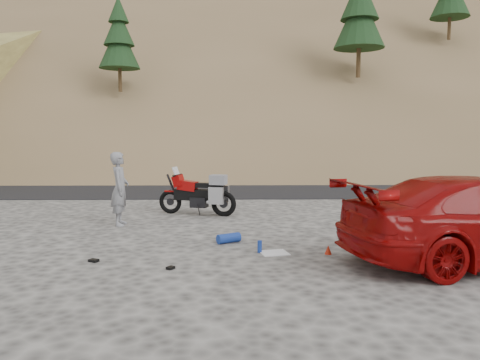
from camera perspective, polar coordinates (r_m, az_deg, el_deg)
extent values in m
plane|color=#43413E|center=(9.72, -9.94, -6.87)|extent=(140.00, 140.00, 0.00)
cube|color=black|center=(18.55, -5.60, -0.92)|extent=(120.00, 7.00, 0.05)
cube|color=brown|center=(39.82, -0.22, 14.07)|extent=(110.00, 51.90, 46.72)
cube|color=brown|center=(39.87, -0.22, 14.50)|extent=(110.00, 43.28, 36.46)
cube|color=brown|center=(60.57, -0.47, 16.87)|extent=(120.00, 40.00, 30.00)
cylinder|color=#392714|center=(24.18, -14.42, 12.05)|extent=(0.17, 0.17, 1.40)
cone|color=black|center=(24.41, -14.51, 15.65)|extent=(2.00, 2.00, 2.25)
cone|color=black|center=(24.58, -14.56, 17.60)|extent=(1.50, 1.50, 1.76)
cone|color=black|center=(24.78, -14.61, 19.53)|extent=(1.00, 1.00, 1.26)
cylinder|color=#392714|center=(25.52, 14.24, 14.07)|extent=(0.22, 0.22, 1.82)
cone|color=black|center=(25.90, 14.35, 18.47)|extent=(2.60, 2.60, 2.92)
cylinder|color=#392714|center=(30.73, 24.16, 16.77)|extent=(0.18, 0.18, 1.54)
torus|color=black|center=(12.48, -8.49, -2.64)|extent=(0.63, 0.28, 0.63)
cylinder|color=black|center=(12.48, -8.49, -2.64)|extent=(0.20, 0.11, 0.19)
torus|color=black|center=(11.97, -2.00, -2.93)|extent=(0.68, 0.31, 0.66)
cylinder|color=black|center=(11.97, -2.00, -2.93)|extent=(0.22, 0.13, 0.21)
cylinder|color=black|center=(12.41, -8.19, -1.05)|extent=(0.36, 0.15, 0.77)
cylinder|color=black|center=(12.32, -7.64, 0.60)|extent=(0.20, 0.58, 0.04)
cube|color=black|center=(12.19, -5.43, -1.81)|extent=(1.16, 0.53, 0.28)
cube|color=black|center=(12.18, -5.00, -2.71)|extent=(0.49, 0.39, 0.27)
cube|color=#8E0807|center=(12.24, -6.40, -0.67)|extent=(0.56, 0.41, 0.30)
cube|color=#8E0807|center=(12.32, -7.51, -0.11)|extent=(0.36, 0.39, 0.34)
cube|color=silver|center=(12.32, -7.81, 1.04)|extent=(0.19, 0.30, 0.24)
cube|color=black|center=(12.08, -4.38, -0.64)|extent=(0.56, 0.34, 0.11)
cube|color=black|center=(11.97, -2.75, -0.87)|extent=(0.37, 0.26, 0.09)
cube|color=silver|center=(11.74, -2.93, -1.93)|extent=(0.40, 0.21, 0.43)
cube|color=silver|center=(12.21, -2.22, -1.64)|extent=(0.40, 0.21, 0.43)
cube|color=gray|center=(11.94, -2.67, 0.03)|extent=(0.47, 0.42, 0.25)
cube|color=#8E0807|center=(12.44, -8.51, -1.34)|extent=(0.31, 0.19, 0.04)
cylinder|color=black|center=(12.03, -5.06, -3.59)|extent=(0.08, 0.20, 0.35)
cylinder|color=silver|center=(11.90, -3.07, -2.66)|extent=(0.44, 0.20, 0.12)
imported|color=gray|center=(11.17, -14.33, -5.34)|extent=(0.46, 0.65, 1.69)
cube|color=white|center=(8.32, 4.19, -8.85)|extent=(0.55, 0.51, 0.02)
cylinder|color=navy|center=(9.06, -1.39, -7.10)|extent=(0.49, 0.39, 0.18)
cylinder|color=navy|center=(8.33, 2.42, -8.11)|extent=(0.10, 0.10, 0.21)
cone|color=#AA1F0B|center=(8.36, 10.70, -8.35)|extent=(0.13, 0.13, 0.16)
cube|color=black|center=(8.12, -17.41, -9.35)|extent=(0.18, 0.16, 0.04)
cube|color=black|center=(7.44, -8.47, -10.54)|extent=(0.14, 0.15, 0.04)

